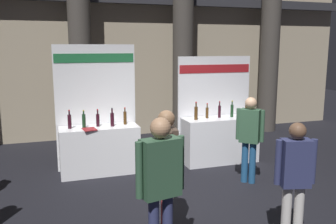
% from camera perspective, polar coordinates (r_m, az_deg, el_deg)
% --- Properties ---
extents(ground_plane, '(27.29, 27.29, 0.00)m').
position_cam_1_polar(ground_plane, '(6.38, 3.30, -13.12)').
color(ground_plane, black).
extents(hall_colonnade, '(13.64, 1.20, 6.86)m').
position_cam_1_polar(hall_colonnade, '(10.32, -6.19, 14.60)').
color(hall_colonnade, tan).
rests_on(hall_colonnade, ground_plane).
extents(exhibitor_booth_0, '(1.63, 0.71, 2.57)m').
position_cam_1_polar(exhibitor_booth_0, '(7.50, -10.70, -4.75)').
color(exhibitor_booth_0, white).
rests_on(exhibitor_booth_0, ground_plane).
extents(exhibitor_booth_1, '(1.73, 0.66, 2.31)m').
position_cam_1_polar(exhibitor_booth_1, '(8.15, 7.96, -3.60)').
color(exhibitor_booth_1, white).
rests_on(exhibitor_booth_1, ground_plane).
extents(visitor_1, '(0.60, 0.31, 1.76)m').
position_cam_1_polar(visitor_1, '(4.19, -1.16, -10.27)').
color(visitor_1, navy).
rests_on(visitor_1, ground_plane).
extents(visitor_2, '(0.52, 0.30, 1.60)m').
position_cam_1_polar(visitor_2, '(4.96, 19.19, -9.04)').
color(visitor_2, silver).
rests_on(visitor_2, ground_plane).
extents(visitor_3, '(0.41, 0.41, 1.62)m').
position_cam_1_polar(visitor_3, '(6.90, 12.64, -3.22)').
color(visitor_3, navy).
rests_on(visitor_3, ground_plane).
extents(visitor_4, '(0.30, 0.54, 1.71)m').
position_cam_1_polar(visitor_4, '(4.87, -0.26, -7.70)').
color(visitor_4, maroon).
rests_on(visitor_4, ground_plane).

